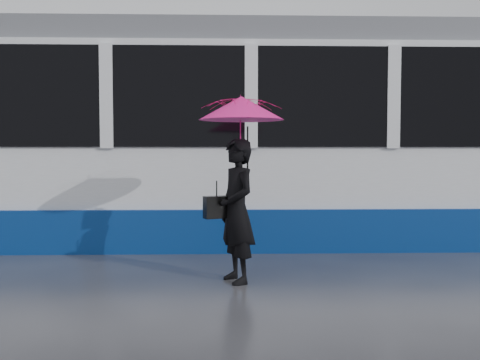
{
  "coord_description": "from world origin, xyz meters",
  "views": [
    {
      "loc": [
        -0.01,
        -6.19,
        1.43
      ],
      "look_at": [
        0.18,
        0.06,
        1.1
      ],
      "focal_mm": 40.0,
      "sensor_mm": 36.0,
      "label": 1
    }
  ],
  "objects": [
    {
      "name": "ground",
      "position": [
        0.0,
        0.0,
        0.0
      ],
      "size": [
        90.0,
        90.0,
        0.0
      ],
      "primitive_type": "plane",
      "color": "#292A2E",
      "rests_on": "ground"
    },
    {
      "name": "rails",
      "position": [
        0.0,
        2.5,
        0.01
      ],
      "size": [
        34.0,
        1.51,
        0.02
      ],
      "color": "#3F3D38",
      "rests_on": "ground"
    },
    {
      "name": "tram",
      "position": [
        0.88,
        2.5,
        1.64
      ],
      "size": [
        26.0,
        2.56,
        3.35
      ],
      "color": "white",
      "rests_on": "ground"
    },
    {
      "name": "woman",
      "position": [
        0.13,
        -0.39,
        0.79
      ],
      "size": [
        0.57,
        0.68,
        1.57
      ],
      "primitive_type": "imported",
      "rotation": [
        0.0,
        0.0,
        -1.17
      ],
      "color": "black",
      "rests_on": "ground"
    },
    {
      "name": "umbrella",
      "position": [
        0.18,
        -0.39,
        1.72
      ],
      "size": [
        1.21,
        1.21,
        1.06
      ],
      "rotation": [
        0.0,
        0.0,
        0.4
      ],
      "color": "#EF1467",
      "rests_on": "ground"
    },
    {
      "name": "handbag",
      "position": [
        -0.09,
        -0.37,
        0.83
      ],
      "size": [
        0.31,
        0.22,
        0.42
      ],
      "rotation": [
        0.0,
        0.0,
        0.4
      ],
      "color": "black",
      "rests_on": "ground"
    }
  ]
}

